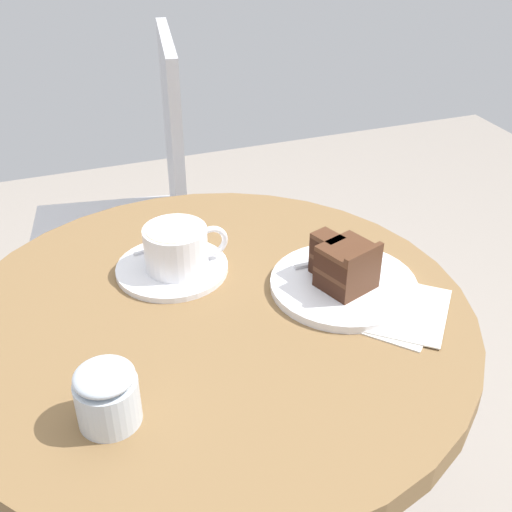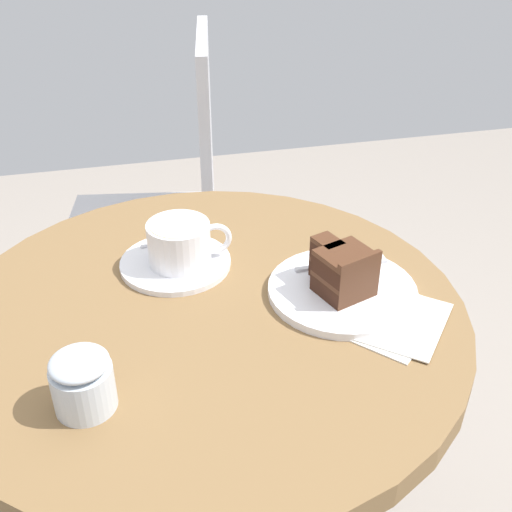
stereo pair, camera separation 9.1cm
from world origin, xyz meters
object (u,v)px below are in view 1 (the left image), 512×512
at_px(cake_slice, 344,265).
at_px(sugar_pot, 107,395).
at_px(napkin, 389,306).
at_px(fork, 348,256).
at_px(saucer, 172,268).
at_px(cafe_chair, 142,201).
at_px(teaspoon, 171,244).
at_px(cake_plate, 343,285).
at_px(coffee_cup, 177,247).

height_order(cake_slice, sugar_pot, cake_slice).
relative_size(napkin, sugar_pot, 2.85).
bearing_deg(fork, saucer, 163.12).
bearing_deg(cafe_chair, sugar_pot, -2.97).
relative_size(teaspoon, cake_slice, 0.93).
xyz_separation_m(cake_plate, napkin, (0.04, -0.06, -0.00)).
bearing_deg(napkin, cafe_chair, 103.87).
distance_m(coffee_cup, fork, 0.25).
xyz_separation_m(saucer, napkin, (0.26, -0.19, -0.00)).
bearing_deg(cake_slice, teaspoon, 136.71).
xyz_separation_m(coffee_cup, teaspoon, (0.00, 0.06, -0.03)).
distance_m(coffee_cup, cake_plate, 0.25).
xyz_separation_m(cake_slice, fork, (0.04, 0.06, -0.03)).
height_order(coffee_cup, cafe_chair, cafe_chair).
xyz_separation_m(saucer, fork, (0.25, -0.07, 0.01)).
bearing_deg(cake_slice, coffee_cup, 147.83).
bearing_deg(fork, cake_plate, -122.51).
bearing_deg(cafe_chair, coffee_cup, 4.81).
relative_size(napkin, cafe_chair, 0.22).
bearing_deg(coffee_cup, cake_plate, -30.36).
height_order(cake_plate, cake_slice, cake_slice).
height_order(cake_plate, cafe_chair, cafe_chair).
height_order(saucer, cake_plate, cake_plate).
relative_size(saucer, sugar_pot, 2.25).
xyz_separation_m(coffee_cup, sugar_pot, (-0.14, -0.26, -0.01)).
relative_size(coffee_cup, cake_plate, 0.60).
relative_size(coffee_cup, fork, 0.90).
height_order(teaspoon, fork, fork).
relative_size(teaspoon, cake_plate, 0.46).
relative_size(saucer, fork, 1.19).
xyz_separation_m(cake_plate, cafe_chair, (-0.16, 0.73, -0.20)).
bearing_deg(sugar_pot, teaspoon, 65.40).
xyz_separation_m(saucer, cake_slice, (0.21, -0.13, 0.04)).
bearing_deg(fork, teaspoon, 150.95).
relative_size(cake_plate, sugar_pot, 2.83).
height_order(saucer, fork, fork).
height_order(coffee_cup, cake_plate, coffee_cup).
height_order(teaspoon, cake_plate, teaspoon).
relative_size(saucer, napkin, 0.79).
relative_size(teaspoon, fork, 0.69).
relative_size(cake_slice, fork, 0.74).
bearing_deg(cake_plate, teaspoon, 138.31).
distance_m(saucer, teaspoon, 0.06).
bearing_deg(coffee_cup, cake_slice, -32.17).
relative_size(saucer, cake_plate, 0.79).
xyz_separation_m(saucer, coffee_cup, (0.01, -0.00, 0.04)).
height_order(teaspoon, cafe_chair, cafe_chair).
distance_m(fork, napkin, 0.12).
xyz_separation_m(coffee_cup, fork, (0.24, -0.07, -0.03)).
height_order(saucer, sugar_pot, sugar_pot).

